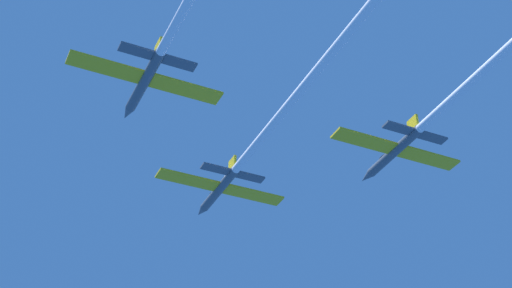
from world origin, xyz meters
TOP-DOWN VIEW (x-y plane):
  - jet_lead at (0.13, -17.29)m, footprint 18.56×60.73m
  - jet_right_wing at (17.70, -31.61)m, footprint 18.56×53.27m

SIDE VIEW (x-z plane):
  - jet_lead at x=0.13m, z-range -2.11..0.96m
  - jet_right_wing at x=17.70m, z-range -1.51..1.56m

